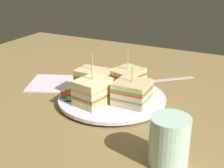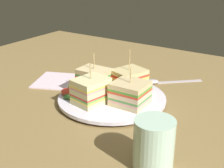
{
  "view_description": "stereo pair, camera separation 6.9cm",
  "coord_description": "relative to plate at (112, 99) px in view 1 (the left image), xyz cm",
  "views": [
    {
      "loc": [
        29.2,
        -56.88,
        30.27
      ],
      "look_at": [
        0.0,
        0.0,
        4.33
      ],
      "focal_mm": 50.31,
      "sensor_mm": 36.0,
      "label": 1
    },
    {
      "loc": [
        35.15,
        -53.4,
        30.27
      ],
      "look_at": [
        0.0,
        0.0,
        4.33
      ],
      "focal_mm": 50.31,
      "sensor_mm": 36.0,
      "label": 2
    }
  ],
  "objects": [
    {
      "name": "ground_plane",
      "position": [
        0.0,
        0.0,
        -1.7
      ],
      "size": [
        120.24,
        97.23,
        1.8
      ],
      "primitive_type": "cube",
      "color": "olive"
    },
    {
      "name": "spoon",
      "position": [
        4.17,
        16.41,
        -0.42
      ],
      "size": [
        12.54,
        11.47,
        1.0
      ],
      "rotation": [
        0.0,
        0.0,
        3.87
      ],
      "color": "silver",
      "rests_on": "ground_plane"
    },
    {
      "name": "chip_pile",
      "position": [
        -0.25,
        -0.71,
        2.2
      ],
      "size": [
        7.09,
        5.87,
        3.72
      ],
      "color": "#D3B65C",
      "rests_on": "plate"
    },
    {
      "name": "plate",
      "position": [
        0.0,
        0.0,
        0.0
      ],
      "size": [
        24.08,
        24.08,
        1.33
      ],
      "color": "white",
      "rests_on": "ground_plane"
    },
    {
      "name": "napkin",
      "position": [
        -18.51,
        2.83,
        -0.55
      ],
      "size": [
        15.34,
        15.34,
        0.5
      ],
      "primitive_type": "cube",
      "rotation": [
        0.0,
        0.0,
        0.39
      ],
      "color": "silver",
      "rests_on": "ground_plane"
    },
    {
      "name": "sandwich_wedge_3",
      "position": [
        1.24,
        5.28,
        3.01
      ],
      "size": [
        7.87,
        8.61,
        9.79
      ],
      "rotation": [
        0.0,
        0.0,
        10.68
      ],
      "color": "beige",
      "rests_on": "plate"
    },
    {
      "name": "salad_garnish",
      "position": [
        -7.61,
        -4.31,
        1.14
      ],
      "size": [
        7.51,
        7.36,
        1.37
      ],
      "color": "#4B9733",
      "rests_on": "plate"
    },
    {
      "name": "sandwich_wedge_2",
      "position": [
        5.28,
        -1.21,
        2.98
      ],
      "size": [
        7.22,
        6.65,
        8.13
      ],
      "rotation": [
        0.0,
        0.0,
        9.44
      ],
      "color": "#CFBB89",
      "rests_on": "plate"
    },
    {
      "name": "sandwich_wedge_0",
      "position": [
        -5.36,
        0.78,
        3.14
      ],
      "size": [
        7.15,
        5.41,
        8.96
      ],
      "rotation": [
        0.0,
        0.0,
        6.29
      ],
      "color": "beige",
      "rests_on": "plate"
    },
    {
      "name": "sandwich_wedge_1",
      "position": [
        -1.95,
        -5.05,
        3.24
      ],
      "size": [
        6.91,
        8.06,
        8.77
      ],
      "rotation": [
        0.0,
        0.0,
        7.66
      ],
      "color": "beige",
      "rests_on": "plate"
    },
    {
      "name": "drinking_glass",
      "position": [
        18.15,
        -16.05,
        2.66
      ],
      "size": [
        6.3,
        6.3,
        8.05
      ],
      "color": "silver",
      "rests_on": "ground_plane"
    }
  ]
}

